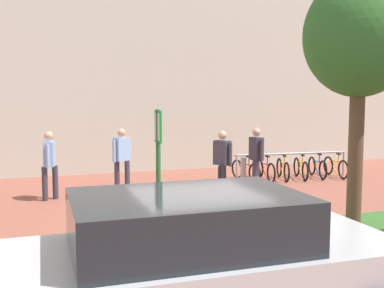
{
  "coord_description": "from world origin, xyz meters",
  "views": [
    {
      "loc": [
        -3.14,
        -8.8,
        2.55
      ],
      "look_at": [
        0.66,
        2.25,
        1.38
      ],
      "focal_mm": 43.55,
      "sensor_mm": 36.0,
      "label": 1
    }
  ],
  "objects_px": {
    "parking_sign_post": "(158,160)",
    "person_suited_navy": "(222,160)",
    "person_shirt_blue": "(122,156)",
    "person_suited_dark": "(256,155)",
    "bike_at_sign": "(160,228)",
    "bike_rack_cluster": "(292,168)",
    "tree_sidewalk": "(360,38)",
    "bollard_steel": "(243,174)",
    "person_shirt_white": "(49,161)",
    "car_silver_sedan": "(201,265)"
  },
  "relations": [
    {
      "from": "parking_sign_post",
      "to": "person_suited_navy",
      "type": "xyz_separation_m",
      "value": [
        2.61,
        3.55,
        -0.57
      ]
    },
    {
      "from": "person_shirt_blue",
      "to": "person_suited_dark",
      "type": "height_order",
      "value": "same"
    },
    {
      "from": "bike_at_sign",
      "to": "bike_rack_cluster",
      "type": "distance_m",
      "value": 7.74
    },
    {
      "from": "tree_sidewalk",
      "to": "bollard_steel",
      "type": "relative_size",
      "value": 5.36
    },
    {
      "from": "bike_at_sign",
      "to": "person_suited_dark",
      "type": "height_order",
      "value": "person_suited_dark"
    },
    {
      "from": "person_shirt_white",
      "to": "person_shirt_blue",
      "type": "xyz_separation_m",
      "value": [
        1.89,
        0.45,
        0.0
      ]
    },
    {
      "from": "parking_sign_post",
      "to": "car_silver_sedan",
      "type": "distance_m",
      "value": 2.84
    },
    {
      "from": "bollard_steel",
      "to": "bike_rack_cluster",
      "type": "bearing_deg",
      "value": 26.63
    },
    {
      "from": "bike_at_sign",
      "to": "person_suited_navy",
      "type": "distance_m",
      "value": 4.25
    },
    {
      "from": "tree_sidewalk",
      "to": "bike_at_sign",
      "type": "bearing_deg",
      "value": 176.35
    },
    {
      "from": "bollard_steel",
      "to": "person_shirt_blue",
      "type": "height_order",
      "value": "person_shirt_blue"
    },
    {
      "from": "person_shirt_blue",
      "to": "parking_sign_post",
      "type": "bearing_deg",
      "value": -93.82
    },
    {
      "from": "person_suited_navy",
      "to": "bike_at_sign",
      "type": "bearing_deg",
      "value": -127.26
    },
    {
      "from": "bike_at_sign",
      "to": "person_shirt_blue",
      "type": "height_order",
      "value": "person_shirt_blue"
    },
    {
      "from": "bike_at_sign",
      "to": "tree_sidewalk",
      "type": "bearing_deg",
      "value": -3.65
    },
    {
      "from": "person_shirt_white",
      "to": "car_silver_sedan",
      "type": "distance_m",
      "value": 7.56
    },
    {
      "from": "person_shirt_white",
      "to": "car_silver_sedan",
      "type": "xyz_separation_m",
      "value": [
        1.3,
        -7.44,
        -0.23
      ]
    },
    {
      "from": "person_shirt_white",
      "to": "person_suited_navy",
      "type": "bearing_deg",
      "value": -15.77
    },
    {
      "from": "tree_sidewalk",
      "to": "person_suited_navy",
      "type": "bearing_deg",
      "value": 108.8
    },
    {
      "from": "bike_at_sign",
      "to": "person_shirt_white",
      "type": "relative_size",
      "value": 0.98
    },
    {
      "from": "tree_sidewalk",
      "to": "person_shirt_white",
      "type": "relative_size",
      "value": 2.81
    },
    {
      "from": "parking_sign_post",
      "to": "person_suited_dark",
      "type": "relative_size",
      "value": 1.37
    },
    {
      "from": "person_shirt_white",
      "to": "parking_sign_post",
      "type": "bearing_deg",
      "value": -71.87
    },
    {
      "from": "person_suited_navy",
      "to": "parking_sign_post",
      "type": "bearing_deg",
      "value": -126.33
    },
    {
      "from": "person_shirt_white",
      "to": "bike_rack_cluster",
      "type": "bearing_deg",
      "value": 5.53
    },
    {
      "from": "person_shirt_white",
      "to": "person_suited_dark",
      "type": "bearing_deg",
      "value": -6.21
    },
    {
      "from": "tree_sidewalk",
      "to": "bollard_steel",
      "type": "bearing_deg",
      "value": 93.46
    },
    {
      "from": "person_shirt_white",
      "to": "person_suited_dark",
      "type": "relative_size",
      "value": 1.0
    },
    {
      "from": "bollard_steel",
      "to": "person_suited_dark",
      "type": "distance_m",
      "value": 0.64
    },
    {
      "from": "car_silver_sedan",
      "to": "tree_sidewalk",
      "type": "bearing_deg",
      "value": 33.34
    },
    {
      "from": "person_suited_dark",
      "to": "car_silver_sedan",
      "type": "bearing_deg",
      "value": -120.96
    },
    {
      "from": "person_suited_navy",
      "to": "car_silver_sedan",
      "type": "xyz_separation_m",
      "value": [
        -2.86,
        -6.27,
        -0.23
      ]
    },
    {
      "from": "parking_sign_post",
      "to": "bike_rack_cluster",
      "type": "bearing_deg",
      "value": 43.28
    },
    {
      "from": "bollard_steel",
      "to": "person_suited_dark",
      "type": "xyz_separation_m",
      "value": [
        0.29,
        -0.19,
        0.53
      ]
    },
    {
      "from": "tree_sidewalk",
      "to": "bike_rack_cluster",
      "type": "relative_size",
      "value": 1.29
    },
    {
      "from": "parking_sign_post",
      "to": "person_shirt_blue",
      "type": "xyz_separation_m",
      "value": [
        0.35,
        5.18,
        -0.57
      ]
    },
    {
      "from": "tree_sidewalk",
      "to": "person_shirt_blue",
      "type": "distance_m",
      "value": 6.81
    },
    {
      "from": "tree_sidewalk",
      "to": "parking_sign_post",
      "type": "bearing_deg",
      "value": 179.54
    },
    {
      "from": "person_shirt_white",
      "to": "person_suited_dark",
      "type": "height_order",
      "value": "same"
    },
    {
      "from": "bike_at_sign",
      "to": "car_silver_sedan",
      "type": "xyz_separation_m",
      "value": [
        -0.32,
        -2.93,
        0.41
      ]
    },
    {
      "from": "tree_sidewalk",
      "to": "person_shirt_white",
      "type": "height_order",
      "value": "tree_sidewalk"
    },
    {
      "from": "bollard_steel",
      "to": "tree_sidewalk",
      "type": "bearing_deg",
      "value": -86.54
    },
    {
      "from": "tree_sidewalk",
      "to": "bike_rack_cluster",
      "type": "bearing_deg",
      "value": 70.46
    },
    {
      "from": "bike_rack_cluster",
      "to": "person_shirt_blue",
      "type": "xyz_separation_m",
      "value": [
        -5.43,
        -0.26,
        0.64
      ]
    },
    {
      "from": "bollard_steel",
      "to": "person_shirt_blue",
      "type": "bearing_deg",
      "value": 165.26
    },
    {
      "from": "bike_rack_cluster",
      "to": "person_suited_dark",
      "type": "height_order",
      "value": "person_suited_dark"
    },
    {
      "from": "parking_sign_post",
      "to": "car_silver_sedan",
      "type": "relative_size",
      "value": 0.55
    },
    {
      "from": "tree_sidewalk",
      "to": "car_silver_sedan",
      "type": "height_order",
      "value": "tree_sidewalk"
    },
    {
      "from": "person_suited_dark",
      "to": "tree_sidewalk",
      "type": "bearing_deg",
      "value": -90.41
    },
    {
      "from": "bike_at_sign",
      "to": "bike_rack_cluster",
      "type": "xyz_separation_m",
      "value": [
        5.7,
        5.23,
        -0.0
      ]
    }
  ]
}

